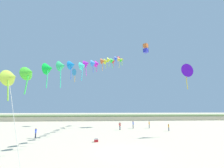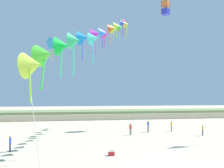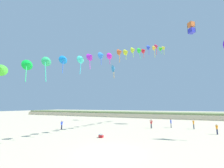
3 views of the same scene
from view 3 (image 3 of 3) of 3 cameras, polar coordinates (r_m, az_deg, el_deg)
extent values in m
plane|color=beige|center=(14.73, -1.12, -24.55)|extent=(240.00, 240.00, 0.00)
cube|color=beige|center=(57.07, 18.14, -11.39)|extent=(120.00, 12.20, 1.34)
cube|color=#7A8E56|center=(57.02, 18.10, -10.52)|extent=(120.00, 10.37, 0.77)
cylinder|color=#282D4C|center=(27.35, 35.07, -14.72)|extent=(0.11, 0.11, 0.75)
cylinder|color=#282D4C|center=(27.45, 35.25, -14.68)|extent=(0.11, 0.11, 0.75)
cylinder|color=orange|center=(27.32, 35.05, -13.38)|extent=(0.20, 0.20, 0.53)
cylinder|color=orange|center=(27.19, 34.81, -13.35)|extent=(0.18, 0.17, 0.50)
cylinder|color=orange|center=(27.45, 35.26, -13.25)|extent=(0.18, 0.17, 0.50)
sphere|color=beige|center=(27.28, 34.98, -12.61)|extent=(0.20, 0.20, 0.20)
cylinder|color=#474C56|center=(29.62, 14.62, -15.25)|extent=(0.12, 0.12, 0.82)
cylinder|color=#474C56|center=(29.59, 14.90, -15.25)|extent=(0.12, 0.12, 0.82)
cylinder|color=red|center=(29.53, 14.71, -13.90)|extent=(0.22, 0.22, 0.58)
cylinder|color=red|center=(29.57, 14.34, -13.82)|extent=(0.20, 0.10, 0.55)
cylinder|color=red|center=(29.48, 15.07, -13.81)|extent=(0.20, 0.10, 0.55)
sphere|color=brown|center=(29.49, 14.68, -13.11)|extent=(0.22, 0.22, 0.22)
cylinder|color=#282D4C|center=(28.72, -18.77, -15.34)|extent=(0.11, 0.11, 0.79)
cylinder|color=#282D4C|center=(28.82, -18.56, -15.33)|extent=(0.11, 0.11, 0.79)
cylinder|color=blue|center=(28.69, -18.60, -14.01)|extent=(0.21, 0.21, 0.56)
cylinder|color=blue|center=(28.56, -18.86, -13.93)|extent=(0.09, 0.19, 0.53)
cylinder|color=blue|center=(28.81, -18.33, -13.91)|extent=(0.09, 0.19, 0.53)
sphere|color=tan|center=(28.65, -18.56, -13.23)|extent=(0.21, 0.21, 0.21)
cylinder|color=#474C56|center=(31.26, 21.60, -14.53)|extent=(0.13, 0.13, 0.86)
cylinder|color=#474C56|center=(31.41, 21.57, -14.50)|extent=(0.13, 0.13, 0.86)
cylinder|color=blue|center=(31.26, 21.51, -13.18)|extent=(0.23, 0.23, 0.61)
cylinder|color=blue|center=(31.06, 21.54, -13.12)|extent=(0.12, 0.21, 0.58)
cylinder|color=blue|center=(31.45, 21.46, -13.06)|extent=(0.12, 0.21, 0.58)
sphere|color=#9E7051|center=(31.22, 21.47, -12.39)|extent=(0.23, 0.23, 0.23)
cylinder|color=#474C56|center=(31.37, 28.66, -14.10)|extent=(0.12, 0.12, 0.84)
cylinder|color=#474C56|center=(31.50, 28.78, -14.07)|extent=(0.12, 0.12, 0.84)
cylinder|color=orange|center=(31.36, 28.63, -12.79)|extent=(0.22, 0.22, 0.59)
cylinder|color=orange|center=(31.19, 28.46, -12.75)|extent=(0.18, 0.21, 0.56)
cylinder|color=orange|center=(31.53, 28.78, -12.66)|extent=(0.18, 0.21, 0.56)
sphere|color=beige|center=(31.32, 28.57, -12.03)|extent=(0.23, 0.23, 0.23)
cone|color=#4CD733|center=(16.96, -36.59, 4.63)|extent=(1.27, 1.37, 1.19)
cone|color=#0DC836|center=(17.61, -29.23, 6.63)|extent=(1.06, 1.28, 1.14)
cylinder|color=#39E588|center=(17.35, -29.95, 3.37)|extent=(0.13, 0.14, 1.64)
cone|color=#2EBF70|center=(18.33, -23.31, 8.13)|extent=(1.05, 1.28, 1.12)
cylinder|color=#39E5B0|center=(17.97, -23.99, 4.21)|extent=(0.10, 0.32, 2.16)
cone|color=#1482DE|center=(19.33, -17.71, 9.06)|extent=(1.16, 1.32, 1.16)
cylinder|color=blue|center=(19.00, -18.25, 6.22)|extent=(0.10, 0.11, 1.59)
cone|color=#41E7C9|center=(20.52, -11.45, 9.40)|extent=(1.18, 1.33, 1.18)
cylinder|color=#39DBE5|center=(20.12, -11.90, 6.33)|extent=(0.16, 0.14, 1.89)
cone|color=#B726D1|center=(21.95, -8.08, 10.41)|extent=(1.23, 1.35, 1.22)
cylinder|color=#E539D5|center=(21.54, -8.46, 7.79)|extent=(0.21, 0.11, 1.71)
cone|color=#3286E8|center=(23.08, -3.83, 10.91)|extent=(0.97, 1.24, 1.11)
cylinder|color=blue|center=(22.71, -4.13, 8.85)|extent=(0.14, 0.14, 1.36)
cone|color=#E123CF|center=(24.70, -0.54, 10.76)|extent=(1.17, 1.32, 1.12)
cylinder|color=#E539AB|center=(24.34, -0.80, 9.00)|extent=(0.20, 0.17, 1.23)
cone|color=#C0572B|center=(26.36, 3.14, 12.16)|extent=(1.02, 1.26, 1.13)
cylinder|color=gold|center=(25.90, 2.94, 10.02)|extent=(0.18, 0.27, 1.71)
cone|color=#BFD42A|center=(27.71, 5.57, 12.09)|extent=(1.13, 1.30, 1.10)
cylinder|color=#A7E539|center=(27.32, 5.40, 10.51)|extent=(0.16, 0.22, 1.25)
cone|color=#B5D52A|center=(29.78, 8.23, 12.76)|extent=(1.02, 1.26, 1.13)
cylinder|color=#9BE539|center=(29.36, 8.09, 11.23)|extent=(0.08, 0.10, 1.33)
cone|color=#25D634|center=(31.50, 10.67, 12.54)|extent=(1.08, 1.29, 1.13)
cylinder|color=#39E571|center=(31.01, 10.57, 10.76)|extent=(0.21, 0.09, 1.71)
cone|color=red|center=(33.31, 12.10, 12.39)|extent=(1.33, 1.40, 1.22)
cylinder|color=#E55239|center=(32.87, 12.01, 10.93)|extent=(0.11, 0.19, 1.44)
cone|color=blue|center=(35.09, 13.98, 13.43)|extent=(1.03, 1.27, 1.12)
cylinder|color=#4139E5|center=(34.60, 13.91, 11.93)|extent=(0.17, 0.12, 1.61)
cone|color=yellow|center=(36.78, 16.00, 13.15)|extent=(1.10, 1.30, 1.13)
cylinder|color=yellow|center=(36.21, 15.96, 11.30)|extent=(0.08, 0.19, 2.17)
cone|color=#C0234A|center=(38.81, 16.67, 13.63)|extent=(1.19, 1.32, 1.13)
cylinder|color=#E5393A|center=(38.25, 16.64, 11.95)|extent=(0.18, 0.23, 2.06)
cone|color=#34DF20|center=(40.88, 18.23, 12.72)|extent=(1.12, 1.31, 1.14)
cylinder|color=#39E551|center=(40.45, 18.20, 11.61)|extent=(0.13, 0.13, 1.33)
cone|color=yellow|center=(42.63, 19.22, 13.00)|extent=(1.33, 1.40, 1.23)
cylinder|color=#CAE539|center=(42.11, 19.21, 11.62)|extent=(0.14, 0.10, 1.83)
cube|color=#2D33C6|center=(39.89, 28.05, 17.42)|extent=(1.55, 1.55, 1.07)
cube|color=orange|center=(40.53, 27.90, 19.32)|extent=(1.55, 1.55, 1.07)
cylinder|color=black|center=(40.21, 29.14, 18.46)|extent=(0.04, 0.04, 2.55)
cylinder|color=black|center=(40.91, 28.01, 17.91)|extent=(0.04, 0.04, 2.55)
cylinder|color=black|center=(40.21, 26.81, 18.29)|extent=(0.04, 0.04, 2.55)
cylinder|color=black|center=(39.51, 27.93, 18.86)|extent=(0.04, 0.04, 2.55)
cone|color=#2E8DCA|center=(43.41, 0.71, 5.96)|extent=(2.19, 2.18, 2.12)
cone|color=gold|center=(43.41, 0.71, 5.98)|extent=(1.24, 1.23, 1.17)
cylinder|color=gold|center=(43.03, 0.72, 3.83)|extent=(0.21, 0.46, 2.69)
cube|color=red|center=(20.75, -4.21, -19.24)|extent=(0.56, 0.40, 0.36)
cube|color=white|center=(20.71, -4.20, -18.67)|extent=(0.58, 0.41, 0.06)
cylinder|color=black|center=(20.70, -4.20, -18.50)|extent=(0.45, 0.03, 0.03)
camera|label=1|loc=(9.70, -89.20, 3.54)|focal=24.00mm
camera|label=2|loc=(13.92, -81.12, 4.09)|focal=38.00mm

